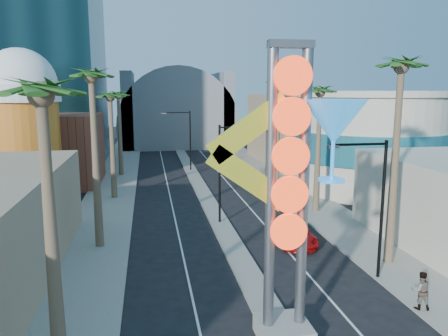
# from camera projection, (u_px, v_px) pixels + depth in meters

# --- Properties ---
(sidewalk_west) EXTENTS (5.00, 100.00, 0.15)m
(sidewalk_west) POSITION_uv_depth(u_px,v_px,m) (113.00, 187.00, 48.32)
(sidewalk_west) COLOR gray
(sidewalk_west) RESTS_ON ground
(sidewalk_east) EXTENTS (5.00, 100.00, 0.15)m
(sidewalk_east) POSITION_uv_depth(u_px,v_px,m) (278.00, 181.00, 51.53)
(sidewalk_east) COLOR gray
(sidewalk_east) RESTS_ON ground
(median) EXTENTS (1.60, 84.00, 0.15)m
(median) POSITION_uv_depth(u_px,v_px,m) (196.00, 179.00, 52.84)
(median) COLOR gray
(median) RESTS_ON ground
(brick_filler_west) EXTENTS (10.00, 10.00, 8.00)m
(brick_filler_west) POSITION_uv_depth(u_px,v_px,m) (55.00, 150.00, 49.44)
(brick_filler_west) COLOR brown
(brick_filler_west) RESTS_ON ground
(filler_east) EXTENTS (10.00, 20.00, 10.00)m
(filler_east) POSITION_uv_depth(u_px,v_px,m) (296.00, 129.00, 64.38)
(filler_east) COLOR tan
(filler_east) RESTS_ON ground
(beer_mug) EXTENTS (7.00, 7.00, 14.50)m
(beer_mug) POSITION_uv_depth(u_px,v_px,m) (23.00, 121.00, 40.84)
(beer_mug) COLOR #C26F19
(beer_mug) RESTS_ON ground
(turquoise_building) EXTENTS (16.60, 16.60, 10.60)m
(turquoise_building) POSITION_uv_depth(u_px,v_px,m) (368.00, 141.00, 47.22)
(turquoise_building) COLOR beige
(turquoise_building) RESTS_ON ground
(canopy) EXTENTS (22.00, 16.00, 22.00)m
(canopy) POSITION_uv_depth(u_px,v_px,m) (176.00, 123.00, 85.07)
(canopy) COLOR slate
(canopy) RESTS_ON ground
(neon_sign) EXTENTS (6.53, 2.60, 12.55)m
(neon_sign) POSITION_uv_depth(u_px,v_px,m) (307.00, 174.00, 17.72)
(neon_sign) COLOR gray
(neon_sign) RESTS_ON ground
(streetlight_0) EXTENTS (3.79, 0.25, 8.00)m
(streetlight_0) POSITION_uv_depth(u_px,v_px,m) (226.00, 164.00, 34.63)
(streetlight_0) COLOR black
(streetlight_0) RESTS_ON ground
(streetlight_1) EXTENTS (3.79, 0.25, 8.00)m
(streetlight_1) POSITION_uv_depth(u_px,v_px,m) (186.00, 135.00, 57.72)
(streetlight_1) COLOR black
(streetlight_1) RESTS_ON ground
(streetlight_2) EXTENTS (3.45, 0.25, 8.00)m
(streetlight_2) POSITION_uv_depth(u_px,v_px,m) (375.00, 197.00, 24.04)
(streetlight_2) COLOR black
(streetlight_2) RESTS_ON ground
(palm_0) EXTENTS (2.40, 2.40, 11.70)m
(palm_0) POSITION_uv_depth(u_px,v_px,m) (42.00, 112.00, 14.67)
(palm_0) COLOR brown
(palm_0) RESTS_ON ground
(palm_1) EXTENTS (2.40, 2.40, 12.70)m
(palm_1) POSITION_uv_depth(u_px,v_px,m) (92.00, 88.00, 28.09)
(palm_1) COLOR brown
(palm_1) RESTS_ON ground
(palm_2) EXTENTS (2.40, 2.40, 11.20)m
(palm_2) POSITION_uv_depth(u_px,v_px,m) (110.00, 103.00, 41.91)
(palm_2) COLOR brown
(palm_2) RESTS_ON ground
(palm_3) EXTENTS (2.40, 2.40, 11.20)m
(palm_3) POSITION_uv_depth(u_px,v_px,m) (118.00, 100.00, 53.54)
(palm_3) COLOR brown
(palm_3) RESTS_ON ground
(palm_5) EXTENTS (2.40, 2.40, 13.20)m
(palm_5) POSITION_uv_depth(u_px,v_px,m) (401.00, 79.00, 25.24)
(palm_5) COLOR brown
(palm_5) RESTS_ON ground
(palm_6) EXTENTS (2.40, 2.40, 11.70)m
(palm_6) POSITION_uv_depth(u_px,v_px,m) (320.00, 99.00, 37.11)
(palm_6) COLOR brown
(palm_6) RESTS_ON ground
(palm_7) EXTENTS (2.40, 2.40, 12.70)m
(palm_7) POSITION_uv_depth(u_px,v_px,m) (279.00, 89.00, 48.59)
(palm_7) COLOR brown
(palm_7) RESTS_ON ground
(red_pickup) EXTENTS (2.72, 5.26, 1.42)m
(red_pickup) POSITION_uv_depth(u_px,v_px,m) (295.00, 234.00, 30.70)
(red_pickup) COLOR #AE0D0F
(red_pickup) RESTS_ON ground
(pedestrian_a) EXTENTS (0.62, 0.41, 1.70)m
(pedestrian_a) POSITION_uv_depth(u_px,v_px,m) (383.00, 223.00, 32.17)
(pedestrian_a) COLOR gray
(pedestrian_a) RESTS_ON sidewalk_east
(pedestrian_b) EXTENTS (1.08, 0.93, 1.90)m
(pedestrian_b) POSITION_uv_depth(u_px,v_px,m) (421.00, 290.00, 21.13)
(pedestrian_b) COLOR gray
(pedestrian_b) RESTS_ON sidewalk_east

